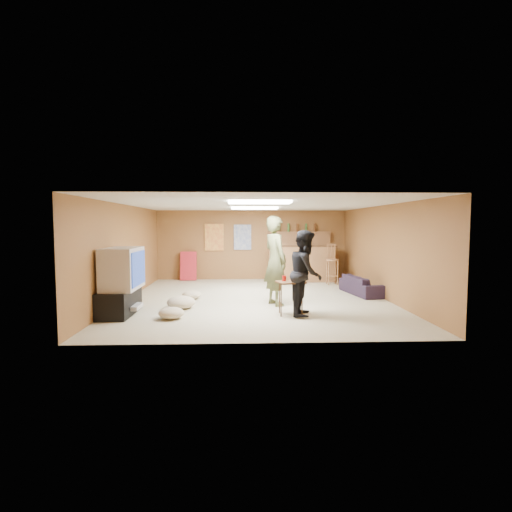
{
  "coord_description": "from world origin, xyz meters",
  "views": [
    {
      "loc": [
        -0.37,
        -9.24,
        1.73
      ],
      "look_at": [
        0.0,
        0.2,
        1.0
      ],
      "focal_mm": 28.0,
      "sensor_mm": 36.0,
      "label": 1
    }
  ],
  "objects_px": {
    "person_olive": "(275,261)",
    "sofa": "(363,285)",
    "bar_counter": "(301,264)",
    "tray_table": "(291,298)",
    "tv_body": "(122,268)",
    "person_black": "(306,273)"
  },
  "relations": [
    {
      "from": "bar_counter",
      "to": "person_olive",
      "type": "bearing_deg",
      "value": -107.1
    },
    {
      "from": "tv_body",
      "to": "tray_table",
      "type": "xyz_separation_m",
      "value": [
        3.25,
        -0.16,
        -0.57
      ]
    },
    {
      "from": "bar_counter",
      "to": "tv_body",
      "type": "bearing_deg",
      "value": -133.0
    },
    {
      "from": "person_olive",
      "to": "sofa",
      "type": "xyz_separation_m",
      "value": [
        2.31,
        1.25,
        -0.74
      ]
    },
    {
      "from": "person_olive",
      "to": "sofa",
      "type": "relative_size",
      "value": 1.23
    },
    {
      "from": "tv_body",
      "to": "bar_counter",
      "type": "height_order",
      "value": "tv_body"
    },
    {
      "from": "person_olive",
      "to": "tray_table",
      "type": "xyz_separation_m",
      "value": [
        0.21,
        -0.98,
        -0.64
      ]
    },
    {
      "from": "tv_body",
      "to": "sofa",
      "type": "xyz_separation_m",
      "value": [
        5.35,
        2.08,
        -0.67
      ]
    },
    {
      "from": "sofa",
      "to": "tray_table",
      "type": "xyz_separation_m",
      "value": [
        -2.1,
        -2.23,
        0.1
      ]
    },
    {
      "from": "person_black",
      "to": "sofa",
      "type": "distance_m",
      "value": 2.97
    },
    {
      "from": "tv_body",
      "to": "sofa",
      "type": "height_order",
      "value": "tv_body"
    },
    {
      "from": "bar_counter",
      "to": "person_black",
      "type": "distance_m",
      "value": 4.69
    },
    {
      "from": "bar_counter",
      "to": "person_olive",
      "type": "distance_m",
      "value": 3.81
    },
    {
      "from": "tv_body",
      "to": "tray_table",
      "type": "relative_size",
      "value": 1.69
    },
    {
      "from": "person_black",
      "to": "sofa",
      "type": "bearing_deg",
      "value": -24.76
    },
    {
      "from": "person_olive",
      "to": "tray_table",
      "type": "distance_m",
      "value": 1.19
    },
    {
      "from": "person_olive",
      "to": "tray_table",
      "type": "bearing_deg",
      "value": 169.1
    },
    {
      "from": "tray_table",
      "to": "tv_body",
      "type": "bearing_deg",
      "value": 177.23
    },
    {
      "from": "person_olive",
      "to": "person_black",
      "type": "bearing_deg",
      "value": -177.11
    },
    {
      "from": "person_olive",
      "to": "tray_table",
      "type": "height_order",
      "value": "person_olive"
    },
    {
      "from": "bar_counter",
      "to": "sofa",
      "type": "distance_m",
      "value": 2.68
    },
    {
      "from": "bar_counter",
      "to": "tray_table",
      "type": "xyz_separation_m",
      "value": [
        -0.9,
        -4.61,
        -0.22
      ]
    }
  ]
}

